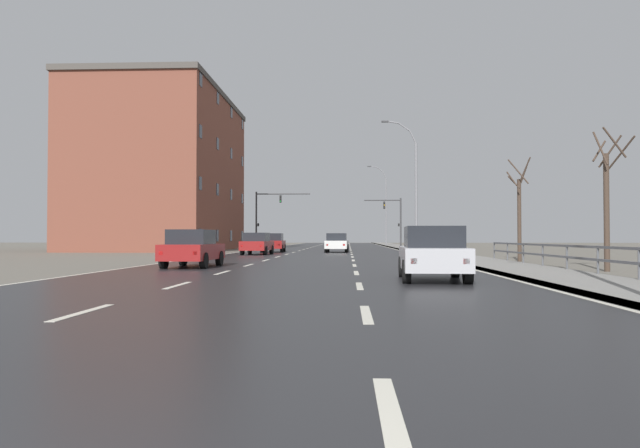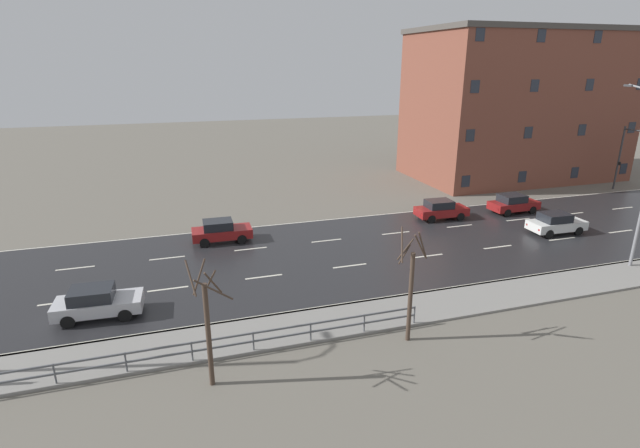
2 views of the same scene
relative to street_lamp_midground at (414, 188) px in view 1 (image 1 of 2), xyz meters
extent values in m
cube|color=#666056|center=(-7.40, 2.55, -5.30)|extent=(160.00, 160.00, 0.12)
cube|color=#232326|center=(-7.40, 14.55, -5.23)|extent=(14.00, 120.00, 0.02)
cube|color=beige|center=(-9.73, -38.05, -5.22)|extent=(0.16, 2.20, 0.01)
cube|color=beige|center=(-9.73, -32.65, -5.22)|extent=(0.16, 2.20, 0.01)
cube|color=beige|center=(-9.73, -27.25, -5.22)|extent=(0.16, 2.20, 0.01)
cube|color=beige|center=(-9.73, -21.85, -5.22)|extent=(0.16, 2.20, 0.01)
cube|color=beige|center=(-9.73, -16.45, -5.22)|extent=(0.16, 2.20, 0.01)
cube|color=beige|center=(-9.73, -11.05, -5.22)|extent=(0.16, 2.20, 0.01)
cube|color=beige|center=(-9.73, -5.65, -5.22)|extent=(0.16, 2.20, 0.01)
cube|color=beige|center=(-9.73, -0.25, -5.22)|extent=(0.16, 2.20, 0.01)
cube|color=beige|center=(-9.73, 5.15, -5.22)|extent=(0.16, 2.20, 0.01)
cube|color=beige|center=(-9.73, 10.55, -5.22)|extent=(0.16, 2.20, 0.01)
cube|color=beige|center=(-9.73, 15.95, -5.22)|extent=(0.16, 2.20, 0.01)
cube|color=beige|center=(-9.73, 21.35, -5.22)|extent=(0.16, 2.20, 0.01)
cube|color=beige|center=(-9.73, 26.75, -5.22)|extent=(0.16, 2.20, 0.01)
cube|color=beige|center=(-9.73, 32.15, -5.22)|extent=(0.16, 2.20, 0.01)
cube|color=beige|center=(-9.73, 37.55, -5.22)|extent=(0.16, 2.20, 0.01)
cube|color=beige|center=(-9.73, 42.95, -5.22)|extent=(0.16, 2.20, 0.01)
cube|color=beige|center=(-9.73, 48.35, -5.22)|extent=(0.16, 2.20, 0.01)
cube|color=beige|center=(-9.73, 53.75, -5.22)|extent=(0.16, 2.20, 0.01)
cube|color=beige|center=(-9.73, 59.15, -5.22)|extent=(0.16, 2.20, 0.01)
cube|color=beige|center=(-9.73, 64.55, -5.22)|extent=(0.16, 2.20, 0.01)
cube|color=beige|center=(-9.73, 69.95, -5.22)|extent=(0.16, 2.20, 0.01)
cube|color=beige|center=(-5.06, -43.45, -5.22)|extent=(0.16, 2.20, 0.01)
cube|color=beige|center=(-5.06, -38.05, -5.22)|extent=(0.16, 2.20, 0.01)
cube|color=beige|center=(-5.06, -32.65, -5.22)|extent=(0.16, 2.20, 0.01)
cube|color=beige|center=(-5.06, -27.25, -5.22)|extent=(0.16, 2.20, 0.01)
cube|color=beige|center=(-5.06, -21.85, -5.22)|extent=(0.16, 2.20, 0.01)
cube|color=beige|center=(-5.06, -16.45, -5.22)|extent=(0.16, 2.20, 0.01)
cube|color=beige|center=(-5.06, -11.05, -5.22)|extent=(0.16, 2.20, 0.01)
cube|color=beige|center=(-5.06, -5.65, -5.22)|extent=(0.16, 2.20, 0.01)
cube|color=beige|center=(-5.06, -0.25, -5.22)|extent=(0.16, 2.20, 0.01)
cube|color=beige|center=(-5.06, 5.15, -5.22)|extent=(0.16, 2.20, 0.01)
cube|color=beige|center=(-5.06, 10.55, -5.22)|extent=(0.16, 2.20, 0.01)
cube|color=beige|center=(-5.06, 15.95, -5.22)|extent=(0.16, 2.20, 0.01)
cube|color=beige|center=(-5.06, 21.35, -5.22)|extent=(0.16, 2.20, 0.01)
cube|color=beige|center=(-5.06, 26.75, -5.22)|extent=(0.16, 2.20, 0.01)
cube|color=beige|center=(-5.06, 32.15, -5.22)|extent=(0.16, 2.20, 0.01)
cube|color=beige|center=(-5.06, 37.55, -5.22)|extent=(0.16, 2.20, 0.01)
cube|color=beige|center=(-5.06, 42.95, -5.22)|extent=(0.16, 2.20, 0.01)
cube|color=beige|center=(-5.06, 48.35, -5.22)|extent=(0.16, 2.20, 0.01)
cube|color=beige|center=(-5.06, 53.75, -5.22)|extent=(0.16, 2.20, 0.01)
cube|color=beige|center=(-5.06, 59.15, -5.22)|extent=(0.16, 2.20, 0.01)
cube|color=beige|center=(-5.06, 64.55, -5.22)|extent=(0.16, 2.20, 0.01)
cube|color=beige|center=(-5.06, 69.95, -5.22)|extent=(0.16, 2.20, 0.01)
cube|color=beige|center=(-0.55, 14.55, -5.22)|extent=(0.16, 120.00, 0.01)
cube|color=beige|center=(-14.25, 14.55, -5.22)|extent=(0.16, 120.00, 0.01)
cube|color=gray|center=(1.10, 14.55, -5.18)|extent=(3.00, 120.00, 0.12)
cube|color=slate|center=(-0.32, 14.55, -5.18)|extent=(0.16, 120.00, 0.12)
cube|color=#515459|center=(2.45, -28.89, -4.29)|extent=(0.06, 25.78, 0.08)
cube|color=#515459|center=(2.45, -28.89, -4.69)|extent=(0.06, 25.78, 0.08)
cylinder|color=#515459|center=(2.45, -31.47, -4.74)|extent=(0.07, 0.07, 1.00)
cylinder|color=#515459|center=(2.45, -28.89, -4.74)|extent=(0.07, 0.07, 1.00)
cylinder|color=#515459|center=(2.45, -26.31, -4.74)|extent=(0.07, 0.07, 1.00)
cylinder|color=#515459|center=(2.45, -23.73, -4.74)|extent=(0.07, 0.07, 1.00)
cylinder|color=#515459|center=(2.45, -21.16, -4.74)|extent=(0.07, 0.07, 1.00)
cylinder|color=#515459|center=(2.45, -18.58, -4.74)|extent=(0.07, 0.07, 1.00)
cylinder|color=#515459|center=(2.45, -16.00, -4.74)|extent=(0.07, 0.07, 1.00)
cylinder|color=slate|center=(0.20, 0.00, -0.81)|extent=(0.20, 0.20, 8.87)
cylinder|color=slate|center=(-0.04, 0.00, 4.14)|extent=(0.58, 0.11, 1.07)
cylinder|color=slate|center=(-0.74, 0.00, 4.97)|extent=(0.99, 0.11, 0.74)
cylinder|color=slate|center=(-1.75, 0.00, 5.40)|extent=(1.13, 0.11, 0.30)
cube|color=#333335|center=(-2.31, 0.00, 5.44)|extent=(0.56, 0.24, 0.12)
cylinder|color=slate|center=(0.20, 36.96, -0.36)|extent=(0.20, 0.20, 9.75)
cylinder|color=slate|center=(-0.03, 36.96, 5.01)|extent=(0.56, 0.11, 1.03)
cylinder|color=slate|center=(-0.70, 36.96, 5.81)|extent=(0.95, 0.11, 0.71)
cylinder|color=slate|center=(-1.68, 36.96, 6.22)|extent=(1.09, 0.11, 0.30)
cube|color=#333335|center=(-2.22, 36.96, 6.26)|extent=(0.56, 0.24, 0.12)
cylinder|color=#38383A|center=(0.50, 17.12, -2.45)|extent=(0.18, 0.18, 5.58)
cylinder|color=#38383A|center=(-1.50, 17.12, 0.09)|extent=(4.01, 0.12, 0.12)
cube|color=black|center=(-1.30, 17.12, -0.46)|extent=(0.20, 0.28, 0.80)
sphere|color=#2D2D2D|center=(-1.30, 16.97, -0.20)|extent=(0.14, 0.14, 0.14)
sphere|color=#F2AD19|center=(-1.30, 16.97, -0.46)|extent=(0.14, 0.14, 0.14)
sphere|color=#2D2D2D|center=(-1.30, 16.97, -0.72)|extent=(0.14, 0.14, 0.14)
cube|color=black|center=(0.28, 17.07, -2.64)|extent=(0.18, 0.12, 0.32)
cylinder|color=#38383A|center=(-15.30, 15.53, -2.14)|extent=(0.18, 0.18, 6.20)
cylinder|color=#38383A|center=(-12.36, 15.53, 0.71)|extent=(5.88, 0.12, 0.12)
cube|color=black|center=(-12.65, 15.53, 0.16)|extent=(0.20, 0.28, 0.80)
sphere|color=#2D2D2D|center=(-12.65, 15.38, 0.42)|extent=(0.14, 0.14, 0.14)
sphere|color=#2D2D2D|center=(-12.65, 15.38, 0.16)|extent=(0.14, 0.14, 0.14)
sphere|color=green|center=(-12.65, 15.38, -0.10)|extent=(0.14, 0.14, 0.14)
cube|color=black|center=(-15.08, 15.48, -2.64)|extent=(0.18, 0.12, 0.32)
cube|color=maroon|center=(-11.80, -23.48, -4.59)|extent=(1.84, 4.14, 0.64)
cube|color=black|center=(-11.81, -23.73, -3.97)|extent=(1.60, 2.03, 0.60)
cube|color=slate|center=(-11.79, -22.78, -3.99)|extent=(1.41, 0.11, 0.51)
cylinder|color=black|center=(-10.97, -22.23, -4.91)|extent=(0.23, 0.66, 0.66)
cylinder|color=black|center=(-12.59, -22.20, -4.91)|extent=(0.23, 0.66, 0.66)
cylinder|color=black|center=(-11.02, -24.77, -4.91)|extent=(0.23, 0.66, 0.66)
cylinder|color=black|center=(-12.64, -24.74, -4.91)|extent=(0.23, 0.66, 0.66)
cube|color=red|center=(-12.50, -25.50, -4.59)|extent=(0.16, 0.04, 0.14)
cube|color=red|center=(-11.18, -25.53, -4.59)|extent=(0.16, 0.04, 0.14)
cube|color=maroon|center=(-11.53, 0.65, -4.59)|extent=(1.88, 4.15, 0.64)
cube|color=black|center=(-11.52, 0.40, -3.97)|extent=(1.62, 2.04, 0.60)
cube|color=slate|center=(-11.55, 1.35, -3.99)|extent=(1.41, 0.12, 0.51)
cylinder|color=black|center=(-10.76, 1.94, -4.91)|extent=(0.24, 0.67, 0.66)
cylinder|color=black|center=(-12.38, 1.89, -4.91)|extent=(0.24, 0.67, 0.66)
cylinder|color=black|center=(-10.69, -0.60, -4.91)|extent=(0.24, 0.67, 0.66)
cylinder|color=black|center=(-12.30, -0.65, -4.91)|extent=(0.24, 0.67, 0.66)
cube|color=red|center=(-12.13, -1.40, -4.59)|extent=(0.16, 0.04, 0.14)
cube|color=red|center=(-10.81, -1.36, -4.59)|extent=(0.16, 0.04, 0.14)
cube|color=#B7B7BC|center=(-2.91, -30.47, -4.59)|extent=(1.96, 4.18, 0.64)
cube|color=black|center=(-2.92, -30.72, -3.97)|extent=(1.66, 2.07, 0.60)
cube|color=slate|center=(-2.87, -29.77, -3.99)|extent=(1.41, 0.15, 0.51)
cylinder|color=black|center=(-2.04, -29.24, -4.91)|extent=(0.25, 0.67, 0.66)
cylinder|color=black|center=(-3.65, -29.16, -4.91)|extent=(0.25, 0.67, 0.66)
cylinder|color=black|center=(-2.16, -31.78, -4.91)|extent=(0.25, 0.67, 0.66)
cylinder|color=black|center=(-3.78, -31.70, -4.91)|extent=(0.25, 0.67, 0.66)
cube|color=red|center=(-3.67, -32.47, -4.59)|extent=(0.16, 0.05, 0.14)
cube|color=red|center=(-2.35, -32.53, -4.59)|extent=(0.16, 0.05, 0.14)
cube|color=maroon|center=(-11.82, -6.05, -4.59)|extent=(1.93, 4.17, 0.64)
cube|color=black|center=(-11.83, -6.30, -3.97)|extent=(1.64, 2.06, 0.60)
cube|color=slate|center=(-11.79, -5.35, -3.99)|extent=(1.41, 0.14, 0.51)
cylinder|color=black|center=(-10.96, -4.81, -4.91)|extent=(0.25, 0.67, 0.66)
cylinder|color=black|center=(-12.58, -4.74, -4.91)|extent=(0.25, 0.67, 0.66)
cylinder|color=black|center=(-11.07, -7.35, -4.91)|extent=(0.25, 0.67, 0.66)
cylinder|color=black|center=(-12.69, -7.28, -4.91)|extent=(0.25, 0.67, 0.66)
cube|color=red|center=(-12.57, -8.05, -4.59)|extent=(0.16, 0.05, 0.14)
cube|color=red|center=(-11.25, -8.10, -4.59)|extent=(0.16, 0.05, 0.14)
cube|color=silver|center=(-6.24, 0.22, -4.59)|extent=(1.90, 4.16, 0.64)
cube|color=black|center=(-6.25, -0.03, -3.97)|extent=(1.63, 2.05, 0.60)
cube|color=slate|center=(-6.22, 0.92, -3.99)|extent=(1.41, 0.13, 0.51)
cylinder|color=black|center=(-5.39, 1.47, -4.91)|extent=(0.24, 0.67, 0.66)
cylinder|color=black|center=(-7.01, 1.52, -4.91)|extent=(0.24, 0.67, 0.66)
cylinder|color=black|center=(-5.47, -1.07, -4.91)|extent=(0.24, 0.67, 0.66)
cylinder|color=black|center=(-7.09, -1.02, -4.91)|extent=(0.24, 0.67, 0.66)
cube|color=red|center=(-6.97, -1.78, -4.59)|extent=(0.16, 0.05, 0.14)
cube|color=red|center=(-5.65, -1.83, -4.59)|extent=(0.16, 0.05, 0.14)
cube|color=brown|center=(-23.61, 9.40, 2.19)|extent=(12.24, 21.50, 14.86)
cube|color=#4C4742|center=(-23.61, 9.40, 9.87)|extent=(12.49, 21.93, 0.50)
cube|color=#282D38|center=(-17.47, -0.15, -3.84)|extent=(0.04, 0.90, 1.10)
cube|color=#282D38|center=(-17.47, 6.22, -3.84)|extent=(0.04, 0.90, 1.10)
cube|color=#282D38|center=(-17.47, 12.58, -3.84)|extent=(0.04, 0.90, 1.10)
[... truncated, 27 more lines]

